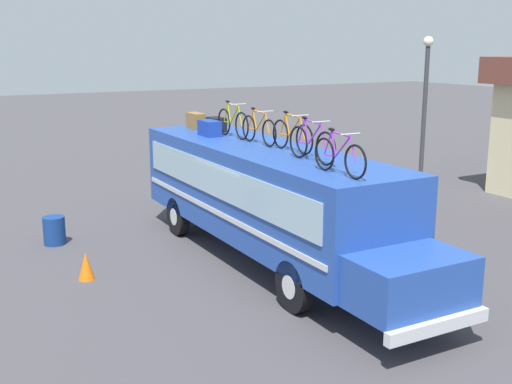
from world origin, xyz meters
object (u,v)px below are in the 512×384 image
at_px(street_lamp, 424,112).
at_px(bus, 267,195).
at_px(rooftop_bicycle_4, 312,143).
at_px(traffic_cone, 86,266).
at_px(rooftop_bicycle_3, 292,135).
at_px(rooftop_bicycle_5, 339,156).
at_px(rooftop_bicycle_1, 233,122).
at_px(rooftop_bicycle_2, 259,129).
at_px(trash_bin, 54,231).
at_px(luggage_bag_1, 196,121).
at_px(luggage_bag_3, 210,128).
at_px(luggage_bag_2, 217,124).

bearing_deg(street_lamp, bus, -75.22).
height_order(rooftop_bicycle_4, traffic_cone, rooftop_bicycle_4).
height_order(rooftop_bicycle_3, rooftop_bicycle_5, rooftop_bicycle_3).
xyz_separation_m(rooftop_bicycle_3, traffic_cone, (-1.61, -4.58, -2.94)).
xyz_separation_m(rooftop_bicycle_1, rooftop_bicycle_2, (1.40, 0.02, -0.03)).
height_order(trash_bin, traffic_cone, trash_bin).
distance_m(luggage_bag_1, rooftop_bicycle_1, 2.12).
xyz_separation_m(bus, traffic_cone, (-0.92, -4.31, -1.40)).
height_order(rooftop_bicycle_1, rooftop_bicycle_3, rooftop_bicycle_1).
relative_size(bus, rooftop_bicycle_4, 6.32).
bearing_deg(street_lamp, trash_bin, -101.67).
xyz_separation_m(luggage_bag_3, rooftop_bicycle_3, (3.34, 0.58, 0.18)).
height_order(rooftop_bicycle_1, rooftop_bicycle_4, rooftop_bicycle_1).
height_order(luggage_bag_2, rooftop_bicycle_5, rooftop_bicycle_5).
distance_m(luggage_bag_1, street_lamp, 7.16).
relative_size(bus, trash_bin, 14.35).
relative_size(rooftop_bicycle_4, traffic_cone, 2.67).
bearing_deg(rooftop_bicycle_2, bus, -11.93).
xyz_separation_m(rooftop_bicycle_4, traffic_cone, (-2.94, -4.23, -2.95)).
relative_size(luggage_bag_1, traffic_cone, 1.14).
distance_m(rooftop_bicycle_1, street_lamp, 6.58).
height_order(rooftop_bicycle_2, rooftop_bicycle_5, rooftop_bicycle_2).
height_order(luggage_bag_1, rooftop_bicycle_4, rooftop_bicycle_4).
bearing_deg(rooftop_bicycle_3, luggage_bag_3, -170.22).
bearing_deg(rooftop_bicycle_3, luggage_bag_2, 179.90).
height_order(rooftop_bicycle_2, street_lamp, street_lamp).
bearing_deg(luggage_bag_2, trash_bin, -97.68).
bearing_deg(trash_bin, rooftop_bicycle_1, 66.52).
distance_m(rooftop_bicycle_3, street_lamp, 6.88).
distance_m(luggage_bag_1, rooftop_bicycle_2, 3.51).
bearing_deg(traffic_cone, rooftop_bicycle_2, 87.16).
xyz_separation_m(rooftop_bicycle_3, rooftop_bicycle_4, (1.33, -0.34, 0.00)).
relative_size(rooftop_bicycle_1, trash_bin, 2.32).
relative_size(luggage_bag_3, street_lamp, 0.13).
height_order(luggage_bag_1, trash_bin, luggage_bag_1).
bearing_deg(rooftop_bicycle_3, luggage_bag_1, -176.46).
bearing_deg(bus, trash_bin, -132.85).
height_order(rooftop_bicycle_5, street_lamp, street_lamp).
height_order(rooftop_bicycle_2, trash_bin, rooftop_bicycle_2).
distance_m(luggage_bag_3, rooftop_bicycle_3, 3.39).
height_order(bus, luggage_bag_2, luggage_bag_2).
distance_m(rooftop_bicycle_3, rooftop_bicycle_5, 2.86).
height_order(rooftop_bicycle_2, rooftop_bicycle_3, rooftop_bicycle_3).
bearing_deg(traffic_cone, luggage_bag_2, 118.64).
bearing_deg(trash_bin, luggage_bag_3, 70.98).
bearing_deg(luggage_bag_3, traffic_cone, -66.62).
bearing_deg(rooftop_bicycle_1, trash_bin, -113.48).
bearing_deg(bus, rooftop_bicycle_3, 21.26).
bearing_deg(traffic_cone, street_lamp, 94.38).
bearing_deg(rooftop_bicycle_4, rooftop_bicycle_5, -12.89).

